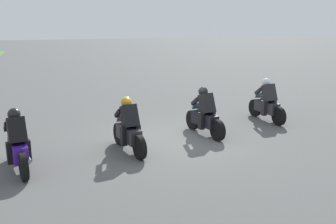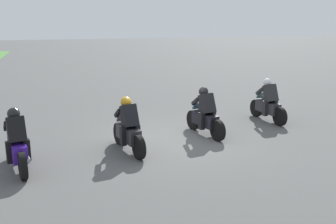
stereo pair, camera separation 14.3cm
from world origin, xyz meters
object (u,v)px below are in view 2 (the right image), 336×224
at_px(rider_lane_b, 205,116).
at_px(rider_lane_c, 128,129).
at_px(rider_lane_a, 268,104).
at_px(rider_lane_d, 17,145).

bearing_deg(rider_lane_b, rider_lane_c, 97.13).
xyz_separation_m(rider_lane_a, rider_lane_c, (-1.83, 5.35, 0.00)).
relative_size(rider_lane_a, rider_lane_c, 1.01).
bearing_deg(rider_lane_a, rider_lane_b, 104.23).
xyz_separation_m(rider_lane_c, rider_lane_d, (-0.56, 2.80, 0.00)).
distance_m(rider_lane_a, rider_lane_c, 5.66).
relative_size(rider_lane_c, rider_lane_d, 1.00).
bearing_deg(rider_lane_b, rider_lane_a, -81.95).
xyz_separation_m(rider_lane_a, rider_lane_b, (-0.97, 2.77, 0.00)).
height_order(rider_lane_b, rider_lane_c, same).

